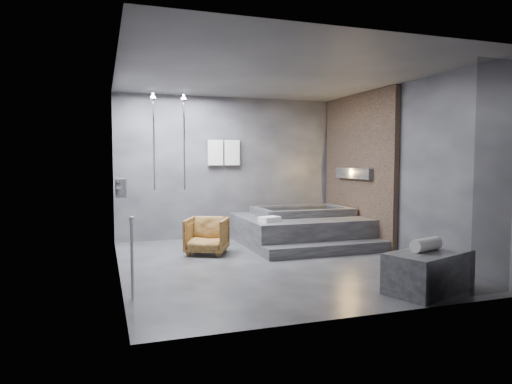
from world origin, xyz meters
name	(u,v)px	position (x,y,z in m)	size (l,w,h in m)	color
room	(293,149)	(0.40, 0.24, 1.73)	(5.00, 5.04, 2.82)	#2A2A2C
tub_deck	(299,229)	(1.05, 1.45, 0.25)	(2.20, 2.00, 0.50)	#2E2E31
tub_step	(328,249)	(1.05, 0.27, 0.09)	(2.20, 0.36, 0.18)	#2E2E31
concrete_bench	(428,272)	(1.17, -2.01, 0.24)	(1.06, 0.58, 0.48)	#303032
driftwood_chair	(207,236)	(-0.82, 0.96, 0.30)	(0.65, 0.66, 0.60)	#4E3113
rolled_towel	(426,245)	(1.17, -1.97, 0.55)	(0.15, 0.15, 0.43)	white
deck_towel	(270,219)	(0.25, 0.88, 0.54)	(0.32, 0.24, 0.09)	white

